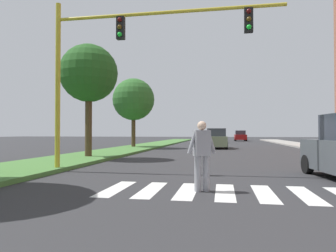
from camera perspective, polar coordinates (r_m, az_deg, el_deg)
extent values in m
plane|color=#2D2D30|center=(28.53, 10.11, -4.02)|extent=(140.00, 140.00, 0.00)
cube|color=silver|center=(8.03, -9.57, -11.31)|extent=(0.45, 2.20, 0.01)
cube|color=silver|center=(7.78, -3.18, -11.66)|extent=(0.45, 2.20, 0.01)
cube|color=silver|center=(7.63, 3.57, -11.87)|extent=(0.45, 2.20, 0.01)
cube|color=silver|center=(7.58, 10.49, -11.91)|extent=(0.45, 2.20, 0.01)
cube|color=silver|center=(7.64, 17.40, -11.79)|extent=(0.45, 2.20, 0.01)
cube|color=silver|center=(7.80, 24.10, -11.52)|extent=(0.45, 2.20, 0.01)
cube|color=#477A38|center=(27.55, -5.64, -3.98)|extent=(3.58, 64.00, 0.15)
cylinder|color=#4C3823|center=(17.05, -14.47, 0.51)|extent=(0.36, 0.36, 3.52)
sphere|color=#23561E|center=(17.34, -14.43, 9.44)|extent=(3.10, 3.10, 3.10)
cylinder|color=#4C3823|center=(27.87, -6.40, -0.59)|extent=(0.36, 0.36, 3.11)
sphere|color=#2D6628|center=(28.03, -6.39, 4.91)|extent=(3.76, 3.76, 3.76)
cube|color=#9E9991|center=(27.79, 27.31, -3.82)|extent=(3.00, 64.00, 0.15)
cylinder|color=gold|center=(12.05, -19.69, 7.15)|extent=(0.18, 0.18, 6.00)
cylinder|color=gold|center=(11.32, -0.54, 20.23)|extent=(7.98, 0.12, 0.12)
cube|color=black|center=(11.54, -8.73, 17.43)|extent=(0.28, 0.20, 0.80)
sphere|color=#4C0C0C|center=(11.52, -8.93, 18.84)|extent=(0.16, 0.16, 0.16)
sphere|color=#4C380F|center=(11.43, -8.93, 17.62)|extent=(0.16, 0.16, 0.16)
sphere|color=#19D833|center=(11.35, -8.94, 16.37)|extent=(0.16, 0.16, 0.16)
cube|color=black|center=(11.03, 14.67, 18.36)|extent=(0.28, 0.20, 0.80)
sphere|color=#4C0C0C|center=(11.00, 14.72, 19.85)|extent=(0.16, 0.16, 0.16)
sphere|color=#4C380F|center=(10.91, 14.73, 18.57)|extent=(0.16, 0.16, 0.16)
sphere|color=#19D833|center=(10.83, 14.73, 17.28)|extent=(0.16, 0.16, 0.16)
cylinder|color=gray|center=(7.59, 7.05, -8.69)|extent=(0.21, 0.21, 0.85)
cylinder|color=gray|center=(7.51, 5.50, -8.78)|extent=(0.21, 0.21, 0.85)
cube|color=gray|center=(7.49, 6.27, -3.15)|extent=(0.45, 0.38, 0.62)
cylinder|color=gray|center=(7.58, 7.94, -2.89)|extent=(0.28, 0.20, 0.58)
cylinder|color=gray|center=(7.40, 4.55, -2.94)|extent=(0.28, 0.20, 0.58)
sphere|color=beige|center=(7.49, 6.26, 0.06)|extent=(0.30, 0.30, 0.22)
cylinder|color=black|center=(11.73, 24.36, -6.45)|extent=(0.29, 0.66, 0.64)
cube|color=gray|center=(27.75, 8.96, -2.77)|extent=(1.85, 4.48, 0.85)
cube|color=#2D333D|center=(27.51, 8.96, -1.18)|extent=(1.60, 2.02, 0.69)
cylinder|color=black|center=(29.54, 7.39, -3.31)|extent=(0.23, 0.64, 0.64)
cylinder|color=black|center=(29.54, 10.56, -3.30)|extent=(0.23, 0.64, 0.64)
cylinder|color=black|center=(26.00, 7.15, -3.60)|extent=(0.23, 0.64, 0.64)
cylinder|color=black|center=(25.99, 10.75, -3.59)|extent=(0.23, 0.64, 0.64)
cube|color=#474C51|center=(43.36, 8.84, -2.22)|extent=(2.00, 4.20, 0.82)
cube|color=#2D333D|center=(43.15, 8.82, -1.23)|extent=(1.69, 1.92, 0.67)
cylinder|color=black|center=(45.04, 7.91, -2.57)|extent=(0.25, 0.65, 0.64)
cylinder|color=black|center=(44.94, 10.03, -2.57)|extent=(0.25, 0.65, 0.64)
cylinder|color=black|center=(41.82, 7.56, -2.68)|extent=(0.25, 0.65, 0.64)
cylinder|color=black|center=(41.72, 9.84, -2.68)|extent=(0.25, 0.65, 0.64)
cube|color=maroon|center=(52.52, 13.22, -2.01)|extent=(1.87, 4.23, 0.83)
cube|color=#2D333D|center=(52.73, 13.20, -1.19)|extent=(1.63, 1.91, 0.68)
cylinder|color=black|center=(50.94, 14.29, -2.39)|extent=(0.22, 0.64, 0.64)
cylinder|color=black|center=(50.83, 12.40, -2.40)|extent=(0.22, 0.64, 0.64)
cylinder|color=black|center=(54.24, 14.00, -2.31)|extent=(0.22, 0.64, 0.64)
cylinder|color=black|center=(54.14, 12.23, -2.32)|extent=(0.22, 0.64, 0.64)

